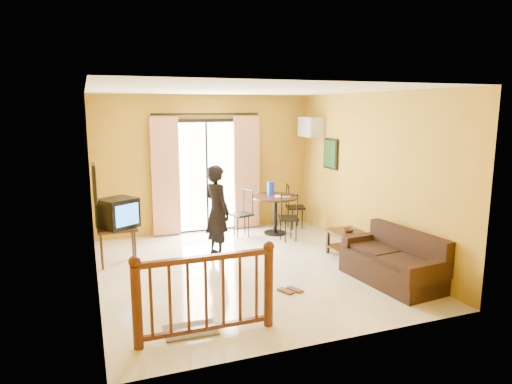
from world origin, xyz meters
name	(u,v)px	position (x,y,z in m)	size (l,w,h in m)	color
ground	(247,269)	(0.00, 0.00, 0.00)	(5.00, 5.00, 0.00)	beige
room_shell	(246,163)	(0.00, 0.00, 1.70)	(5.00, 5.00, 5.00)	white
balcony_door	(207,175)	(0.00, 2.43, 1.19)	(2.25, 0.14, 2.46)	black
tv_table	(117,232)	(-1.90, 0.99, 0.54)	(0.62, 0.52, 0.62)	black
television	(118,213)	(-1.87, 0.99, 0.86)	(0.71, 0.69, 0.48)	black
picture_left	(94,183)	(-2.22, -0.20, 1.55)	(0.05, 0.42, 0.52)	black
dining_table	(275,204)	(1.24, 1.77, 0.62)	(0.94, 0.94, 0.78)	black
water_jug	(271,189)	(1.19, 1.90, 0.92)	(0.15, 0.15, 0.28)	#1530C9
serving_tray	(283,196)	(1.36, 1.67, 0.79)	(0.28, 0.18, 0.02)	beige
dining_chairs	(275,235)	(1.21, 1.69, 0.00)	(1.79, 1.33, 0.95)	black
air_conditioner	(310,127)	(2.09, 1.95, 2.15)	(0.31, 0.60, 0.40)	silver
botanical_print	(331,154)	(2.22, 1.30, 1.65)	(0.05, 0.50, 0.60)	black
coffee_table	(352,242)	(1.85, -0.16, 0.29)	(0.55, 0.99, 0.44)	black
bowl	(349,230)	(1.85, -0.02, 0.47)	(0.18, 0.18, 0.06)	#4F2E1B
sofa	(394,263)	(1.85, -1.28, 0.29)	(0.90, 1.70, 0.78)	black
standing_person	(217,211)	(-0.25, 0.81, 0.80)	(0.58, 0.38, 1.59)	black
stair_balustrade	(206,289)	(-1.15, -1.90, 0.56)	(1.63, 0.13, 1.04)	#471E0F
doormat	(191,330)	(-1.29, -1.72, 0.01)	(0.60, 0.40, 0.02)	#5E564B
sandals	(290,290)	(0.27, -1.07, 0.01)	(0.33, 0.27, 0.03)	#4F2E1B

